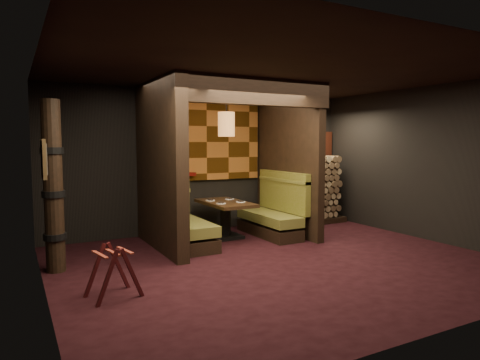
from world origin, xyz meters
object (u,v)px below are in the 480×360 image
Objects in this scene: booth_bench_left at (182,223)px; firewood_stack at (308,190)px; totem_column at (53,188)px; luggage_rack at (113,270)px; dining_table at (225,214)px; booth_bench_right at (273,215)px; pendant_lamp at (226,124)px.

firewood_stack reaches higher than booth_bench_left.
totem_column reaches higher than booth_bench_left.
luggage_rack is at bearing -129.19° from booth_bench_left.
totem_column is (-3.04, -0.77, 0.72)m from dining_table.
booth_bench_right is 4.10m from totem_column.
pendant_lamp reaches higher than totem_column.
luggage_rack is at bearing -150.78° from booth_bench_right.
booth_bench_left is 3.34m from firewood_stack.
totem_column reaches higher than booth_bench_right.
totem_column is at bearing 109.75° from luggage_rack.
booth_bench_right is 0.67× the size of totem_column.
firewood_stack is at bearing 27.35° from booth_bench_right.
firewood_stack is at bearing 13.19° from totem_column.
pendant_lamp is 3.78m from luggage_rack.
dining_table is 1.43× the size of pendant_lamp.
booth_bench_left is at bearing 50.81° from luggage_rack.
booth_bench_left is 1.00× the size of booth_bench_right.
booth_bench_right is 1.72× the size of pendant_lamp.
booth_bench_left reaches higher than luggage_rack.
totem_column is at bearing -166.67° from pendant_lamp.
booth_bench_right is at bearing 7.86° from totem_column.
totem_column is at bearing -166.81° from firewood_stack.
pendant_lamp is at bearing 10.16° from booth_bench_left.
pendant_lamp reaches higher than firewood_stack.
firewood_stack is (5.33, 1.25, -0.44)m from totem_column.
booth_bench_right is at bearing -10.32° from pendant_lamp.
pendant_lamp is (0.00, -0.05, 1.68)m from dining_table.
booth_bench_right is 1.56m from firewood_stack.
booth_bench_left is 1.89m from booth_bench_right.
totem_column is at bearing -165.25° from booth_bench_left.
totem_column is 1.39× the size of firewood_stack.
luggage_rack is at bearing -151.30° from firewood_stack.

